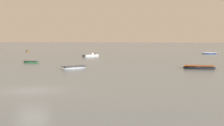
# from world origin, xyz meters

# --- Properties ---
(ground_plane) EXTENTS (800.00, 800.00, 0.00)m
(ground_plane) POSITION_xyz_m (0.00, 0.00, 0.00)
(ground_plane) COLOR slate
(rowboat_moored_0) EXTENTS (3.30, 3.81, 0.60)m
(rowboat_moored_0) POSITION_xyz_m (-3.53, 19.30, 0.16)
(rowboat_moored_0) COLOR gray
(rowboat_moored_0) RESTS_ON ground
(rowboat_moored_2) EXTENTS (2.75, 3.63, 0.55)m
(rowboat_moored_2) POSITION_xyz_m (-40.96, 77.41, 0.15)
(rowboat_moored_2) COLOR orange
(rowboat_moored_2) RESTS_ON ground
(rowboat_moored_3) EXTENTS (4.53, 1.79, 0.70)m
(rowboat_moored_3) POSITION_xyz_m (13.11, 23.69, 0.19)
(rowboat_moored_3) COLOR black
(rowboat_moored_3) RESTS_ON ground
(rowboat_moored_4) EXTENTS (3.37, 1.80, 0.51)m
(rowboat_moored_4) POSITION_xyz_m (-14.93, 28.93, 0.14)
(rowboat_moored_4) COLOR #23602D
(rowboat_moored_4) RESTS_ON ground
(rowboat_moored_5) EXTENTS (4.22, 1.93, 0.64)m
(rowboat_moored_5) POSITION_xyz_m (16.32, 72.65, 0.17)
(rowboat_moored_5) COLOR navy
(rowboat_moored_5) RESTS_ON ground
(motorboat_moored_3) EXTENTS (3.76, 4.36, 1.48)m
(motorboat_moored_3) POSITION_xyz_m (-10.61, 51.11, 0.20)
(motorboat_moored_3) COLOR gray
(motorboat_moored_3) RESTS_ON ground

